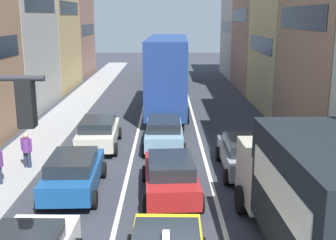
% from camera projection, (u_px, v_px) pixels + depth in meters
% --- Properties ---
extents(sidewalk_left, '(2.60, 64.00, 0.14)m').
position_uv_depth(sidewalk_left, '(67.00, 114.00, 28.68)').
color(sidewalk_left, gray).
rests_on(sidewalk_left, ground).
extents(lane_stripe_left, '(0.16, 60.00, 0.01)m').
position_uv_depth(lane_stripe_left, '(142.00, 115.00, 28.72)').
color(lane_stripe_left, silver).
rests_on(lane_stripe_left, ground).
extents(lane_stripe_right, '(0.16, 60.00, 0.01)m').
position_uv_depth(lane_stripe_right, '(193.00, 115.00, 28.74)').
color(lane_stripe_right, silver).
rests_on(lane_stripe_right, ground).
extents(building_row_right, '(7.20, 43.90, 13.97)m').
position_uv_depth(building_row_right, '(318.00, 26.00, 28.20)').
color(building_row_right, '#B2ADA3').
rests_on(building_row_right, ground).
extents(removalist_box_truck, '(2.89, 7.77, 3.58)m').
position_uv_depth(removalist_box_truck, '(313.00, 193.00, 11.15)').
color(removalist_box_truck, '#B7B29E').
rests_on(removalist_box_truck, ground).
extents(sedan_centre_lane_second, '(2.25, 4.39, 1.49)m').
position_uv_depth(sedan_centre_lane_second, '(170.00, 175.00, 15.67)').
color(sedan_centre_lane_second, '#A51E1E').
rests_on(sedan_centre_lane_second, ground).
extents(wagon_left_lane_second, '(2.17, 4.35, 1.49)m').
position_uv_depth(wagon_left_lane_second, '(73.00, 172.00, 15.98)').
color(wagon_left_lane_second, '#194C8C').
rests_on(wagon_left_lane_second, ground).
extents(hatchback_centre_lane_third, '(2.06, 4.30, 1.49)m').
position_uv_depth(hatchback_centre_lane_third, '(164.00, 132.00, 21.52)').
color(hatchback_centre_lane_third, '#759EB7').
rests_on(hatchback_centre_lane_third, ground).
extents(sedan_left_lane_third, '(2.19, 4.36, 1.49)m').
position_uv_depth(sedan_left_lane_third, '(98.00, 132.00, 21.48)').
color(sedan_left_lane_third, beige).
rests_on(sedan_left_lane_third, ground).
extents(sedan_right_lane_behind_truck, '(2.09, 4.31, 1.49)m').
position_uv_depth(sedan_right_lane_behind_truck, '(244.00, 154.00, 18.07)').
color(sedan_right_lane_behind_truck, gray).
rests_on(sedan_right_lane_behind_truck, ground).
extents(bus_mid_queue_primary, '(3.02, 10.57, 5.06)m').
position_uv_depth(bus_mid_queue_primary, '(168.00, 71.00, 28.94)').
color(bus_mid_queue_primary, navy).
rests_on(bus_mid_queue_primary, ground).
extents(bus_far_queue_secondary, '(3.14, 10.60, 2.90)m').
position_uv_depth(bus_far_queue_secondary, '(168.00, 64.00, 42.75)').
color(bus_far_queue_secondary, navy).
rests_on(bus_far_queue_secondary, ground).
extents(pedestrian_far_sidewalk, '(0.52, 0.34, 1.66)m').
position_uv_depth(pedestrian_far_sidewalk, '(27.00, 149.00, 18.25)').
color(pedestrian_far_sidewalk, '#262D47').
rests_on(pedestrian_far_sidewalk, ground).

